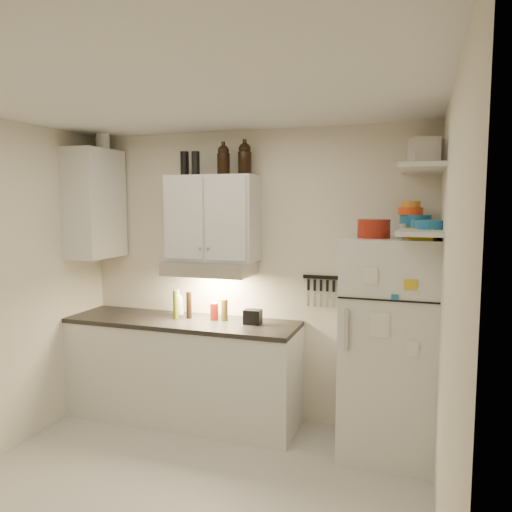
% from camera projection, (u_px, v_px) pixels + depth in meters
% --- Properties ---
extents(floor, '(3.20, 3.00, 0.02)m').
position_uv_depth(floor, '(176.00, 506.00, 3.25)').
color(floor, beige).
rests_on(floor, ground).
extents(ceiling, '(3.20, 3.00, 0.02)m').
position_uv_depth(ceiling, '(168.00, 93.00, 2.97)').
color(ceiling, white).
rests_on(ceiling, ground).
extents(back_wall, '(3.20, 0.02, 2.60)m').
position_uv_depth(back_wall, '(251.00, 276.00, 4.54)').
color(back_wall, beige).
rests_on(back_wall, ground).
extents(right_wall, '(0.02, 3.00, 2.60)m').
position_uv_depth(right_wall, '(448.00, 330.00, 2.60)').
color(right_wall, beige).
rests_on(right_wall, ground).
extents(base_cabinet, '(2.10, 0.60, 0.88)m').
position_uv_depth(base_cabinet, '(183.00, 372.00, 4.51)').
color(base_cabinet, silver).
rests_on(base_cabinet, floor).
extents(countertop, '(2.10, 0.62, 0.04)m').
position_uv_depth(countertop, '(182.00, 322.00, 4.46)').
color(countertop, black).
rests_on(countertop, base_cabinet).
extents(upper_cabinet, '(0.80, 0.33, 0.75)m').
position_uv_depth(upper_cabinet, '(213.00, 218.00, 4.41)').
color(upper_cabinet, silver).
rests_on(upper_cabinet, back_wall).
extents(side_cabinet, '(0.33, 0.55, 1.00)m').
position_uv_depth(side_cabinet, '(94.00, 204.00, 4.63)').
color(side_cabinet, silver).
rests_on(side_cabinet, left_wall).
extents(range_hood, '(0.76, 0.46, 0.12)m').
position_uv_depth(range_hood, '(210.00, 268.00, 4.40)').
color(range_hood, silver).
rests_on(range_hood, back_wall).
extents(fridge, '(0.70, 0.68, 1.70)m').
position_uv_depth(fridge, '(389.00, 347.00, 3.86)').
color(fridge, silver).
rests_on(fridge, floor).
extents(shelf_hi, '(0.30, 0.95, 0.03)m').
position_uv_depth(shelf_hi, '(422.00, 169.00, 3.52)').
color(shelf_hi, silver).
rests_on(shelf_hi, right_wall).
extents(shelf_lo, '(0.30, 0.95, 0.03)m').
position_uv_depth(shelf_lo, '(420.00, 231.00, 3.57)').
color(shelf_lo, silver).
rests_on(shelf_lo, right_wall).
extents(knife_strip, '(0.42, 0.02, 0.03)m').
position_uv_depth(knife_strip, '(327.00, 277.00, 4.29)').
color(knife_strip, black).
rests_on(knife_strip, back_wall).
extents(dutch_oven, '(0.29, 0.29, 0.14)m').
position_uv_depth(dutch_oven, '(374.00, 229.00, 3.70)').
color(dutch_oven, maroon).
rests_on(dutch_oven, fridge).
extents(book_stack, '(0.25, 0.29, 0.08)m').
position_uv_depth(book_stack, '(424.00, 233.00, 3.58)').
color(book_stack, gold).
rests_on(book_stack, fridge).
extents(spice_jar, '(0.07, 0.07, 0.10)m').
position_uv_depth(spice_jar, '(402.00, 231.00, 3.69)').
color(spice_jar, silver).
rests_on(spice_jar, fridge).
extents(stock_pot, '(0.33, 0.33, 0.22)m').
position_uv_depth(stock_pot, '(428.00, 155.00, 3.84)').
color(stock_pot, silver).
rests_on(stock_pot, shelf_hi).
extents(tin_a, '(0.19, 0.17, 0.18)m').
position_uv_depth(tin_a, '(427.00, 153.00, 3.49)').
color(tin_a, '#AAAAAD').
rests_on(tin_a, shelf_hi).
extents(tin_b, '(0.20, 0.20, 0.16)m').
position_uv_depth(tin_b, '(424.00, 151.00, 3.22)').
color(tin_b, '#AAAAAD').
rests_on(tin_b, shelf_hi).
extents(bowl_teal, '(0.24, 0.24, 0.09)m').
position_uv_depth(bowl_teal, '(415.00, 221.00, 3.82)').
color(bowl_teal, '#1D6BA1').
rests_on(bowl_teal, shelf_lo).
extents(bowl_orange, '(0.19, 0.19, 0.06)m').
position_uv_depth(bowl_orange, '(410.00, 211.00, 3.80)').
color(bowl_orange, '#F54417').
rests_on(bowl_orange, bowl_teal).
extents(bowl_yellow, '(0.15, 0.15, 0.05)m').
position_uv_depth(bowl_yellow, '(411.00, 204.00, 3.80)').
color(bowl_yellow, orange).
rests_on(bowl_yellow, bowl_orange).
extents(plates, '(0.29, 0.29, 0.06)m').
position_uv_depth(plates, '(429.00, 225.00, 3.54)').
color(plates, '#1D6BA1').
rests_on(plates, shelf_lo).
extents(growler_a, '(0.15, 0.15, 0.26)m').
position_uv_depth(growler_a, '(223.00, 160.00, 4.30)').
color(growler_a, black).
rests_on(growler_a, upper_cabinet).
extents(growler_b, '(0.15, 0.15, 0.28)m').
position_uv_depth(growler_b, '(245.00, 158.00, 4.29)').
color(growler_b, black).
rests_on(growler_b, upper_cabinet).
extents(thermos_a, '(0.09, 0.09, 0.20)m').
position_uv_depth(thermos_a, '(196.00, 163.00, 4.33)').
color(thermos_a, black).
rests_on(thermos_a, upper_cabinet).
extents(thermos_b, '(0.09, 0.09, 0.22)m').
position_uv_depth(thermos_b, '(185.00, 164.00, 4.48)').
color(thermos_b, black).
rests_on(thermos_b, upper_cabinet).
extents(side_jar, '(0.15, 0.15, 0.17)m').
position_uv_depth(side_jar, '(103.00, 141.00, 4.64)').
color(side_jar, silver).
rests_on(side_jar, side_cabinet).
extents(soap_bottle, '(0.13, 0.13, 0.27)m').
position_uv_depth(soap_bottle, '(178.00, 301.00, 4.60)').
color(soap_bottle, silver).
rests_on(soap_bottle, countertop).
extents(pepper_mill, '(0.07, 0.07, 0.19)m').
position_uv_depth(pepper_mill, '(225.00, 310.00, 4.42)').
color(pepper_mill, brown).
rests_on(pepper_mill, countertop).
extents(oil_bottle, '(0.07, 0.07, 0.26)m').
position_uv_depth(oil_bottle, '(176.00, 305.00, 4.48)').
color(oil_bottle, '#616C1B').
rests_on(oil_bottle, countertop).
extents(vinegar_bottle, '(0.07, 0.07, 0.24)m').
position_uv_depth(vinegar_bottle, '(189.00, 305.00, 4.50)').
color(vinegar_bottle, black).
rests_on(vinegar_bottle, countertop).
extents(clear_bottle, '(0.05, 0.05, 0.16)m').
position_uv_depth(clear_bottle, '(214.00, 311.00, 4.44)').
color(clear_bottle, silver).
rests_on(clear_bottle, countertop).
extents(red_jar, '(0.09, 0.09, 0.15)m').
position_uv_depth(red_jar, '(214.00, 312.00, 4.44)').
color(red_jar, maroon).
rests_on(red_jar, countertop).
extents(caddy, '(0.15, 0.11, 0.13)m').
position_uv_depth(caddy, '(253.00, 317.00, 4.29)').
color(caddy, black).
rests_on(caddy, countertop).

